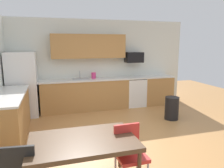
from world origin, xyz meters
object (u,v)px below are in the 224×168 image
Objects in this scene: trash_bin at (172,108)px; microwave at (134,57)px; oven_range at (134,92)px; refrigerator at (23,85)px; chair_near_table at (129,150)px; dining_table at (83,144)px; kettle at (94,76)px.

microwave is at bearing 106.02° from trash_bin.
trash_bin is at bearing -72.96° from oven_range.
trash_bin is (0.45, -1.58, -1.25)m from microwave.
refrigerator reaches higher than chair_near_table.
refrigerator is 1.26× the size of dining_table.
microwave is 4.19m from chair_near_table.
dining_table is 0.66m from chair_near_table.
chair_near_table is 3.74m from kettle.
trash_bin is (2.66, 2.11, -0.37)m from dining_table.
kettle is (-1.32, 0.05, 0.56)m from oven_range.
trash_bin is 3.00× the size of kettle.
microwave is 0.90× the size of trash_bin.
chair_near_table is (-1.57, -3.74, -1.04)m from microwave.
dining_table is at bearing -103.66° from kettle.
oven_range reaches higher than dining_table.
trash_bin is (0.45, -1.48, -0.16)m from oven_range.
kettle is (-1.32, -0.05, -0.53)m from microwave.
dining_table is 7.00× the size of kettle.
microwave is 0.39× the size of dining_table.
microwave reaches higher than oven_range.
refrigerator is at bearing -176.89° from microwave.
microwave is 0.64× the size of chair_near_table.
oven_range is at bearing 58.42° from dining_table.
microwave is at bearing 2.17° from kettle.
dining_table is 3.76m from kettle.
microwave is (3.32, 0.18, 0.67)m from refrigerator.
oven_range is 3.97m from chair_near_table.
microwave is at bearing 3.11° from refrigerator.
kettle is at bearing 139.23° from trash_bin.
kettle is (-1.78, 1.53, 0.72)m from trash_bin.
refrigerator is 3.99m from chair_near_table.
refrigerator reaches higher than trash_bin.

